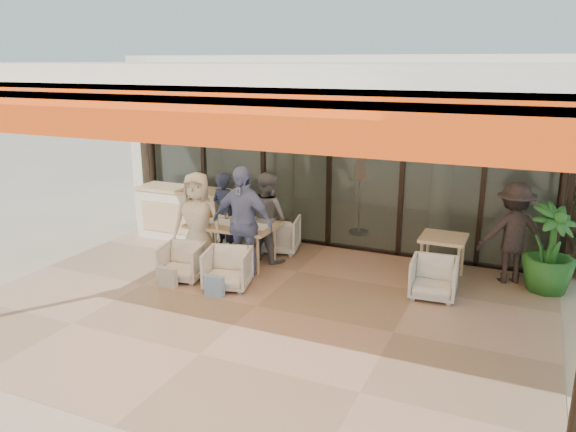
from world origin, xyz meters
name	(u,v)px	position (x,y,z in m)	size (l,w,h in m)	color
ground	(256,308)	(0.00, 0.00, 0.00)	(70.00, 70.00, 0.00)	#C6B293
terrace_floor	(256,307)	(0.00, 0.00, 0.01)	(8.00, 6.00, 0.01)	tan
terrace_structure	(243,75)	(0.00, -0.26, 3.25)	(8.00, 6.00, 3.40)	silver
glass_storefront	(329,164)	(0.00, 3.00, 1.60)	(8.08, 0.10, 3.20)	#9EADA3
interior_block	(367,118)	(0.01, 5.31, 2.23)	(9.05, 3.62, 3.52)	silver
host_counter	(183,213)	(-2.77, 2.30, 0.53)	(1.85, 0.65, 1.04)	silver
dining_table	(233,227)	(-1.16, 1.43, 0.69)	(1.50, 0.90, 0.93)	#E1B889
chair_far_left	(239,230)	(-1.58, 2.37, 0.31)	(0.60, 0.56, 0.62)	silver
chair_far_right	(279,232)	(-0.74, 2.37, 0.37)	(0.71, 0.67, 0.73)	silver
chair_near_left	(182,260)	(-1.58, 0.47, 0.33)	(0.64, 0.60, 0.66)	silver
chair_near_right	(228,267)	(-0.74, 0.47, 0.35)	(0.67, 0.63, 0.69)	silver
diner_navy	(225,214)	(-1.58, 1.87, 0.76)	(0.55, 0.36, 1.52)	#1A233B
diner_grey	(267,217)	(-0.74, 1.87, 0.79)	(0.77, 0.60, 1.58)	slate
diner_cream	(198,222)	(-1.58, 0.97, 0.84)	(0.82, 0.53, 1.68)	beige
diner_periwinkle	(242,223)	(-0.74, 0.97, 0.92)	(1.08, 0.45, 1.85)	#7285BE
tote_bag_cream	(168,278)	(-1.58, 0.07, 0.17)	(0.30, 0.10, 0.34)	silver
tote_bag_blue	(214,287)	(-0.74, 0.07, 0.17)	(0.30, 0.10, 0.34)	#99BFD8
side_table	(443,243)	(2.25, 2.13, 0.64)	(0.70, 0.70, 0.74)	#E1B889
side_chair	(434,277)	(2.25, 1.38, 0.34)	(0.66, 0.62, 0.68)	silver
standing_woman	(513,234)	(3.24, 2.49, 0.82)	(1.05, 0.61, 1.63)	black
potted_palm	(550,249)	(3.79, 2.31, 0.69)	(0.77, 0.77, 1.38)	#1E5919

